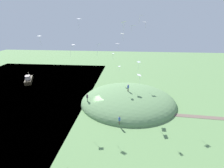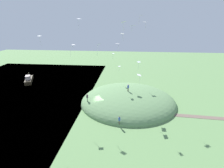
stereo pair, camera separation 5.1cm
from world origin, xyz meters
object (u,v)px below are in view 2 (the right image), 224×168
object	(u,v)px
boat_on_lake	(29,80)
kite_7	(122,34)
person_with_child	(128,87)
kite_11	(73,45)
kite_4	(124,22)
kite_5	(98,45)
kite_13	(39,37)
person_near_shore	(119,119)
kite_2	(113,54)
kite_0	(139,75)
kite_6	(141,16)
kite_10	(118,44)
kite_1	(119,67)
kite_15	(79,19)
kite_8	(71,48)
kite_12	(122,23)
kite_14	(145,22)
mooring_post	(87,96)
person_watching_kites	(87,97)
kite_3	(132,26)
kite_9	(139,62)

from	to	relation	value
boat_on_lake	kite_7	bearing A→B (deg)	49.47
person_with_child	kite_11	distance (m)	22.54
kite_4	kite_5	size ratio (longest dim) A/B	0.72
kite_11	kite_13	bearing A→B (deg)	-88.04
person_near_shore	kite_2	bearing A→B (deg)	-167.43
kite_4	person_with_child	bearing A→B (deg)	84.08
kite_0	boat_on_lake	bearing A→B (deg)	153.10
person_near_shore	kite_6	size ratio (longest dim) A/B	1.35
kite_10	kite_13	distance (m)	19.73
person_with_child	kite_1	distance (m)	5.24
kite_5	person_near_shore	bearing A→B (deg)	-17.16
person_with_child	kite_0	xyz separation A→B (m)	(2.10, -5.08, 4.47)
person_with_child	kite_15	size ratio (longest dim) A/B	0.91
kite_7	kite_10	world-z (taller)	kite_7
person_near_shore	kite_11	world-z (taller)	kite_11
kite_6	kite_11	size ratio (longest dim) A/B	1.03
person_with_child	person_near_shore	world-z (taller)	person_with_child
person_near_shore	kite_8	distance (m)	17.00
kite_11	kite_12	bearing A→B (deg)	-41.96
kite_11	person_with_child	bearing A→B (deg)	-37.31
person_near_shore	kite_8	bearing A→B (deg)	-115.53
kite_0	kite_6	bearing A→B (deg)	-96.37
kite_14	kite_6	bearing A→B (deg)	-97.36
kite_0	kite_15	distance (m)	17.22
kite_2	kite_14	size ratio (longest dim) A/B	1.19
mooring_post	kite_0	bearing A→B (deg)	-29.06
kite_7	mooring_post	distance (m)	18.01
kite_5	kite_10	size ratio (longest dim) A/B	0.98
person_watching_kites	kite_0	xyz separation A→B (m)	(11.37, -2.06, 6.09)
person_with_child	kite_3	size ratio (longest dim) A/B	1.33
person_with_child	person_watching_kites	world-z (taller)	person_with_child
kite_9	mooring_post	size ratio (longest dim) A/B	1.49
kite_6	kite_15	xyz separation A→B (m)	(-12.29, 9.71, -0.38)
boat_on_lake	kite_0	world-z (taller)	kite_0
kite_3	kite_13	size ratio (longest dim) A/B	0.81
kite_1	kite_7	distance (m)	7.63
kite_8	kite_9	xyz separation A→B (m)	(14.01, 9.07, -4.74)
kite_9	kite_7	bearing A→B (deg)	-164.63
kite_1	kite_11	distance (m)	18.86
kite_10	person_near_shore	bearing A→B (deg)	-84.51
kite_0	kite_9	distance (m)	9.59
person_with_child	kite_1	bearing A→B (deg)	-74.37
kite_4	kite_11	bearing A→B (deg)	124.45
kite_1	kite_8	world-z (taller)	kite_8
kite_12	boat_on_lake	bearing A→B (deg)	156.64
boat_on_lake	person_watching_kites	distance (m)	28.22
kite_14	kite_3	bearing A→B (deg)	-111.30
kite_7	kite_15	distance (m)	10.36
person_watching_kites	kite_0	size ratio (longest dim) A/B	0.96
kite_10	kite_3	bearing A→B (deg)	-73.96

